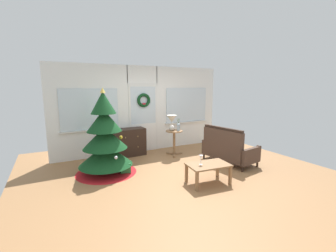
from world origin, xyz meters
TOP-DOWN VIEW (x-y plane):
  - ground_plane at (0.00, 0.00)m, footprint 6.76×6.76m
  - back_wall_with_door at (0.00, 2.08)m, footprint 5.20×0.19m
  - christmas_tree at (-1.43, 0.77)m, footprint 1.36×1.36m
  - dresser_cabinet at (-0.55, 1.79)m, footprint 0.92×0.48m
  - settee_sofa at (1.46, -0.01)m, footprint 0.89×1.44m
  - side_table at (0.61, 1.23)m, footprint 0.50×0.48m
  - table_lamp at (0.55, 1.27)m, footprint 0.28×0.28m
  - flower_vase at (0.71, 1.17)m, footprint 0.11×0.10m
  - coffee_table at (0.27, -0.78)m, footprint 0.89×0.60m
  - wine_glass at (0.12, -0.73)m, footprint 0.08×0.08m
  - gift_box at (-1.07, 0.55)m, footprint 0.24×0.21m

SIDE VIEW (x-z plane):
  - ground_plane at x=0.00m, z-range 0.00..0.00m
  - gift_box at x=-1.07m, z-range 0.00..0.24m
  - coffee_table at x=0.27m, z-range 0.14..0.55m
  - settee_sofa at x=1.46m, z-range -0.10..0.86m
  - dresser_cabinet at x=-0.55m, z-range 0.00..0.78m
  - side_table at x=0.61m, z-range 0.15..0.86m
  - wine_glass at x=0.12m, z-range 0.45..0.65m
  - christmas_tree at x=-1.43m, z-range -0.25..1.69m
  - flower_vase at x=0.71m, z-range 0.66..1.01m
  - table_lamp at x=0.55m, z-range 0.78..1.22m
  - back_wall_with_door at x=0.00m, z-range 0.01..2.56m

